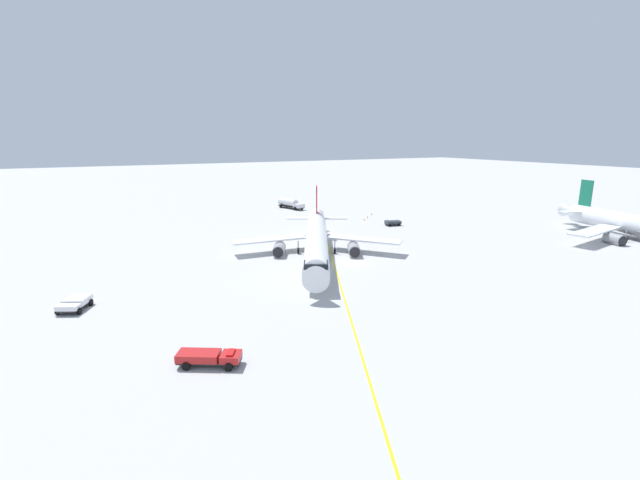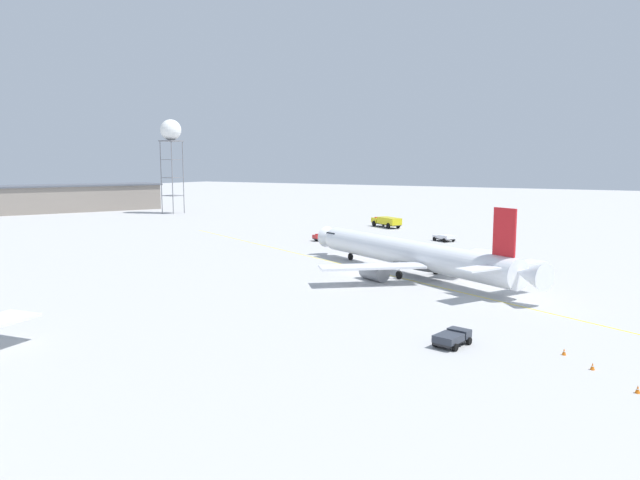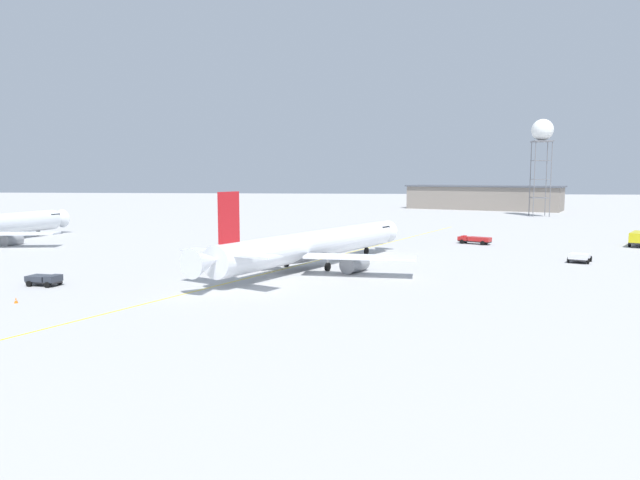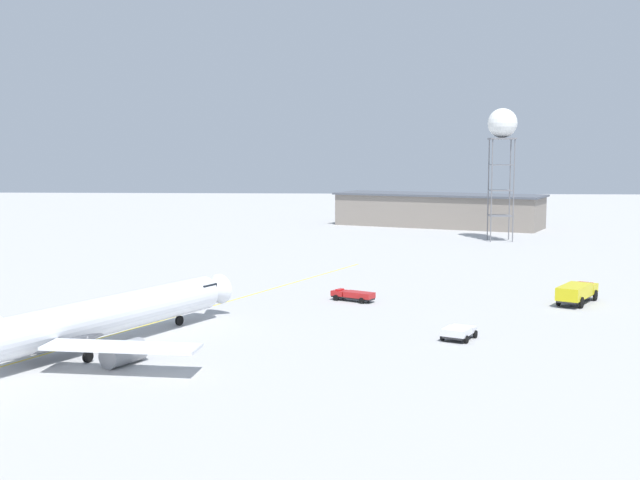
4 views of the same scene
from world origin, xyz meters
name	(u,v)px [view 4 (image 4 of 4)]	position (x,y,z in m)	size (l,w,h in m)	color
ground_plane	(66,339)	(0.00, 0.00, 0.00)	(600.00, 600.00, 0.00)	#B2B2B2
airliner_main	(74,325)	(-6.37, -3.27, 2.83)	(40.90, 27.81, 10.44)	white
fire_tender_truck	(577,292)	(22.59, -57.31, 1.53)	(9.33, 7.10, 2.50)	#232326
ops_pickup_truck	(353,295)	(22.64, -29.05, 0.81)	(4.40, 5.84, 1.41)	#232326
pushback_tug_truck	(459,332)	(1.97, -40.17, 0.80)	(4.76, 4.09, 1.30)	#232326
radar_tower	(502,128)	(95.98, -59.69, 24.42)	(6.31, 6.31, 28.54)	slate
terminal_shed	(438,210)	(129.66, -49.30, 4.31)	(35.78, 55.50, 8.57)	gray
taxiway_centreline	(91,341)	(-0.86, -2.89, 0.00)	(116.46, 53.13, 0.01)	yellow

